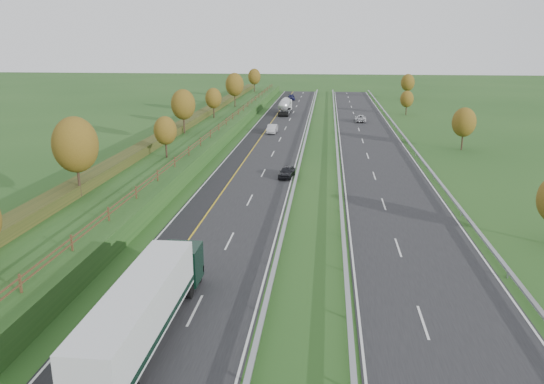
{
  "coord_description": "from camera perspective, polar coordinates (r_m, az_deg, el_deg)",
  "views": [
    {
      "loc": [
        9.16,
        -18.23,
        16.34
      ],
      "look_at": [
        4.06,
        30.82,
        2.2
      ],
      "focal_mm": 35.0,
      "sensor_mm": 36.0,
      "label": 1
    }
  ],
  "objects": [
    {
      "name": "ground",
      "position": [
        75.04,
        4.92,
        3.36
      ],
      "size": [
        400.0,
        400.0,
        0.0
      ],
      "primitive_type": "plane",
      "color": "#21491A",
      "rests_on": "ground"
    },
    {
      "name": "near_carriageway",
      "position": [
        80.43,
        -0.73,
        4.29
      ],
      "size": [
        10.5,
        200.0,
        0.04
      ],
      "primitive_type": "cube",
      "color": "black",
      "rests_on": "ground"
    },
    {
      "name": "far_carriageway",
      "position": [
        80.25,
        11.09,
        3.97
      ],
      "size": [
        10.5,
        200.0,
        0.04
      ],
      "primitive_type": "cube",
      "color": "black",
      "rests_on": "ground"
    },
    {
      "name": "hard_shoulder",
      "position": [
        80.95,
        -3.37,
        4.34
      ],
      "size": [
        3.0,
        200.0,
        0.04
      ],
      "primitive_type": "cube",
      "color": "black",
      "rests_on": "ground"
    },
    {
      "name": "lane_markings",
      "position": [
        79.84,
        3.84,
        4.19
      ],
      "size": [
        26.75,
        200.0,
        0.01
      ],
      "color": "silver",
      "rests_on": "near_carriageway"
    },
    {
      "name": "embankment_left",
      "position": [
        82.74,
        -9.74,
        5.08
      ],
      "size": [
        12.0,
        200.0,
        2.0
      ],
      "primitive_type": "cube",
      "color": "#21491A",
      "rests_on": "ground"
    },
    {
      "name": "hedge_left",
      "position": [
        83.03,
        -11.13,
        6.14
      ],
      "size": [
        2.2,
        180.0,
        1.1
      ],
      "primitive_type": "cube",
      "color": "#2B3515",
      "rests_on": "embankment_left"
    },
    {
      "name": "fence_left",
      "position": [
        80.95,
        -6.79,
        6.21
      ],
      "size": [
        0.12,
        189.06,
        1.2
      ],
      "color": "#422B19",
      "rests_on": "embankment_left"
    },
    {
      "name": "median_barrier_near",
      "position": [
        79.87,
        3.35,
        4.62
      ],
      "size": [
        0.32,
        200.0,
        0.71
      ],
      "color": "gray",
      "rests_on": "ground"
    },
    {
      "name": "median_barrier_far",
      "position": [
        79.81,
        7.02,
        4.51
      ],
      "size": [
        0.32,
        200.0,
        0.71
      ],
      "color": "gray",
      "rests_on": "ground"
    },
    {
      "name": "outer_barrier_far",
      "position": [
        80.87,
        15.21,
        4.22
      ],
      "size": [
        0.32,
        200.0,
        0.71
      ],
      "color": "gray",
      "rests_on": "ground"
    },
    {
      "name": "trees_left",
      "position": [
        78.6,
        -10.33,
        8.46
      ],
      "size": [
        6.64,
        164.3,
        7.66
      ],
      "color": "#2D2116",
      "rests_on": "embankment_left"
    },
    {
      "name": "trees_far",
      "position": [
        110.07,
        16.92,
        9.01
      ],
      "size": [
        8.45,
        118.6,
        7.12
      ],
      "color": "#2D2116",
      "rests_on": "ground"
    },
    {
      "name": "box_lorry",
      "position": [
        30.4,
        -13.4,
        -11.91
      ],
      "size": [
        2.58,
        16.28,
        4.06
      ],
      "color": "black",
      "rests_on": "near_carriageway"
    },
    {
      "name": "road_tanker",
      "position": [
        123.37,
        1.42,
        9.25
      ],
      "size": [
        2.4,
        11.22,
        3.46
      ],
      "color": "silver",
      "rests_on": "near_carriageway"
    },
    {
      "name": "car_dark_near",
      "position": [
        65.4,
        1.6,
        2.18
      ],
      "size": [
        2.09,
        4.19,
        1.37
      ],
      "primitive_type": "imported",
      "rotation": [
        0.0,
        0.0,
        -0.12
      ],
      "color": "black",
      "rests_on": "near_carriageway"
    },
    {
      "name": "car_silver_mid",
      "position": [
        97.36,
        0.01,
        6.82
      ],
      "size": [
        1.8,
        4.7,
        1.53
      ],
      "primitive_type": "imported",
      "rotation": [
        0.0,
        0.0,
        -0.04
      ],
      "color": "#B1B0B5",
      "rests_on": "near_carriageway"
    },
    {
      "name": "car_small_far",
      "position": [
        153.19,
        2.09,
        10.14
      ],
      "size": [
        2.46,
        5.04,
        1.41
      ],
      "primitive_type": "imported",
      "rotation": [
        0.0,
        0.0,
        0.1
      ],
      "color": "#111236",
      "rests_on": "near_carriageway"
    },
    {
      "name": "car_oncoming",
      "position": [
        112.83,
        9.49,
        7.83
      ],
      "size": [
        2.54,
        5.08,
        1.38
      ],
      "primitive_type": "imported",
      "rotation": [
        0.0,
        0.0,
        3.09
      ],
      "color": "silver",
      "rests_on": "far_carriageway"
    }
  ]
}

